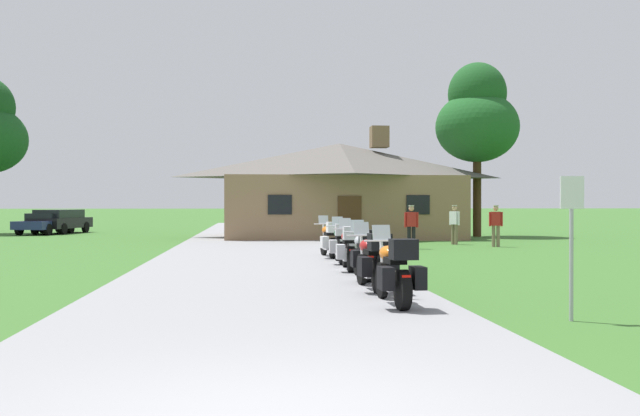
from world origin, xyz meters
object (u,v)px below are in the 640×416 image
bystander_red_shirt_beside_signpost (411,224)px  parked_black_suv_far_left (61,220)px  motorcycle_silver_third_in_row (365,255)px  motorcycle_orange_farthest_in_row (330,240)px  bystander_white_shirt_near_lodge (454,222)px  motorcycle_green_fifth_in_row (341,244)px  bystander_red_shirt_by_tree (496,223)px  parked_navy_sedan_far_left (46,223)px  motorcycle_red_second_in_row (373,262)px  metal_signpost_roadside (572,230)px  motorcycle_orange_nearest_to_camera (395,272)px  motorcycle_red_fourth_in_row (349,249)px  tree_right_of_lodge (477,118)px

bystander_red_shirt_beside_signpost → parked_black_suv_far_left: 23.67m
motorcycle_silver_third_in_row → motorcycle_orange_farthest_in_row: same height
bystander_white_shirt_near_lodge → parked_black_suv_far_left: bearing=-157.5°
motorcycle_green_fifth_in_row → motorcycle_orange_farthest_in_row: 2.19m
bystander_red_shirt_by_tree → parked_navy_sedan_far_left: size_ratio=0.37×
motorcycle_red_second_in_row → metal_signpost_roadside: (2.37, -3.49, 0.74)m
bystander_red_shirt_beside_signpost → metal_signpost_roadside: (-1.42, -16.88, 0.40)m
bystander_white_shirt_near_lodge → parked_navy_sedan_far_left: (-20.36, 12.25, -0.31)m
motorcycle_silver_third_in_row → bystander_white_shirt_near_lodge: bystander_white_shirt_near_lodge is taller
bystander_white_shirt_near_lodge → motorcycle_orange_nearest_to_camera: bearing=-52.4°
bystander_red_shirt_beside_signpost → parked_navy_sedan_far_left: 23.30m
motorcycle_red_fourth_in_row → bystander_white_shirt_near_lodge: bystander_white_shirt_near_lodge is taller
bystander_white_shirt_near_lodge → bystander_red_shirt_beside_signpost: bearing=-76.0°
motorcycle_silver_third_in_row → tree_right_of_lodge: size_ratio=0.23×
bystander_red_shirt_by_tree → metal_signpost_roadside: metal_signpost_roadside is taller
motorcycle_red_second_in_row → motorcycle_silver_third_in_row: size_ratio=1.00×
bystander_white_shirt_near_lodge → parked_black_suv_far_left: (-19.83, 13.40, -0.17)m
motorcycle_green_fifth_in_row → motorcycle_orange_farthest_in_row: (-0.07, 2.19, 0.00)m
motorcycle_orange_nearest_to_camera → motorcycle_red_second_in_row: same height
motorcycle_green_fifth_in_row → bystander_red_shirt_by_tree: bystander_red_shirt_by_tree is taller
bystander_red_shirt_by_tree → tree_right_of_lodge: size_ratio=0.18×
motorcycle_orange_nearest_to_camera → metal_signpost_roadside: metal_signpost_roadside is taller
bystander_red_shirt_by_tree → metal_signpost_roadside: size_ratio=0.79×
motorcycle_red_fourth_in_row → tree_right_of_lodge: tree_right_of_lodge is taller
bystander_red_shirt_by_tree → parked_navy_sedan_far_left: bystander_red_shirt_by_tree is taller
motorcycle_silver_third_in_row → motorcycle_red_fourth_in_row: same height
bystander_red_shirt_by_tree → parked_navy_sedan_far_left: (-21.55, 14.02, -0.31)m
motorcycle_red_fourth_in_row → motorcycle_silver_third_in_row: bearing=-87.2°
motorcycle_orange_farthest_in_row → motorcycle_red_second_in_row: bearing=-96.4°
bystander_red_shirt_beside_signpost → metal_signpost_roadside: size_ratio=0.79×
bystander_red_shirt_beside_signpost → tree_right_of_lodge: tree_right_of_lodge is taller
motorcycle_green_fifth_in_row → parked_black_suv_far_left: bearing=122.0°
motorcycle_green_fifth_in_row → bystander_red_shirt_beside_signpost: size_ratio=1.24×
motorcycle_red_fourth_in_row → motorcycle_orange_nearest_to_camera: bearing=-89.4°
motorcycle_red_fourth_in_row → motorcycle_green_fifth_in_row: size_ratio=1.00×
motorcycle_green_fifth_in_row → metal_signpost_roadside: bearing=-76.0°
motorcycle_orange_farthest_in_row → bystander_white_shirt_near_lodge: (6.18, 7.59, 0.34)m
tree_right_of_lodge → motorcycle_orange_farthest_in_row: bearing=-122.7°
metal_signpost_roadside → parked_navy_sedan_far_left: bearing=117.3°
bystander_white_shirt_near_lodge → tree_right_of_lodge: (3.31, 7.19, 5.38)m
tree_right_of_lodge → bystander_white_shirt_near_lodge: bearing=-114.7°
metal_signpost_roadside → motorcycle_silver_third_in_row: bearing=112.1°
bystander_red_shirt_beside_signpost → parked_navy_sedan_far_left: bearing=-35.1°
motorcycle_red_second_in_row → motorcycle_silver_third_in_row: same height
motorcycle_green_fifth_in_row → bystander_red_shirt_by_tree: 10.85m
motorcycle_red_second_in_row → motorcycle_silver_third_in_row: bearing=81.6°
bystander_red_shirt_beside_signpost → parked_black_suv_far_left: bearing=-38.0°
bystander_red_shirt_beside_signpost → tree_right_of_lodge: 12.66m
motorcycle_silver_third_in_row → motorcycle_orange_farthest_in_row: bearing=89.6°
motorcycle_silver_third_in_row → parked_black_suv_far_left: 30.76m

